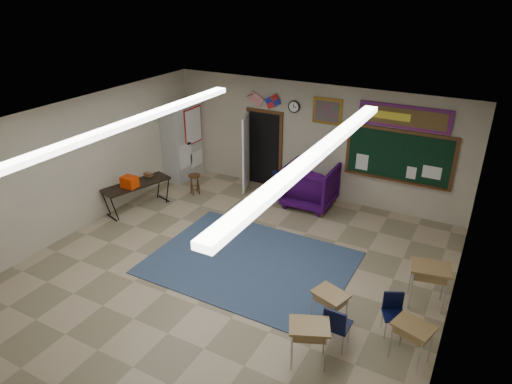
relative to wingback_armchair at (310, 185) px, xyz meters
The scene contains 24 objects.
floor 3.92m from the wingback_armchair, 93.59° to the right, with size 9.00×9.00×0.00m, color tan.
back_wall 1.16m from the wingback_armchair, 111.08° to the left, with size 8.00×0.04×3.00m, color #BAAC96.
left_wall 5.82m from the wingback_armchair, 137.63° to the right, with size 0.04×9.00×3.00m, color #BAAC96.
right_wall 5.47m from the wingback_armchair, 45.85° to the right, with size 0.04×9.00×3.00m, color #BAAC96.
ceiling 4.58m from the wingback_armchair, 93.59° to the right, with size 8.00×9.00×0.04m, color silver.
area_rug 3.12m from the wingback_armchair, 90.80° to the right, with size 4.00×3.00×0.02m, color #31425E.
fluorescent_strips 4.55m from the wingback_armchair, 93.59° to the right, with size 3.86×6.00×0.10m, color white, non-canonical shape.
doorway 1.88m from the wingback_armchair, 164.58° to the left, with size 1.10×0.89×2.16m.
chalkboard 2.23m from the wingback_armchair, 16.83° to the left, with size 2.55×0.14×1.30m.
bulletin_board 2.78m from the wingback_armchair, 16.94° to the left, with size 2.10×0.05×0.55m.
framed_art_print 1.89m from the wingback_armchair, 79.82° to the left, with size 0.75×0.05×0.65m.
wall_clock 2.04m from the wingback_armchair, 143.05° to the left, with size 0.32×0.05×0.32m.
wall_flags 2.59m from the wingback_armchair, 160.86° to the left, with size 1.16×0.06×0.70m, color red, non-canonical shape.
storage_cabinet 3.99m from the wingback_armchair, behind, with size 0.59×1.25×2.20m.
wingback_armchair is the anchor object (origin of this frame).
student_chair_reading 0.75m from the wingback_armchair, behind, with size 0.44×0.44×0.87m, color black, non-canonical shape.
student_chair_desk_a 5.01m from the wingback_armchair, 62.65° to the right, with size 0.40×0.40×0.80m, color black, non-canonical shape.
student_chair_desk_b 4.82m from the wingback_armchair, 51.26° to the right, with size 0.36×0.36×0.73m, color black, non-canonical shape.
student_desk_front_left 4.53m from the wingback_armchair, 63.43° to the right, with size 0.65×0.56×0.66m.
student_desk_front_right 4.31m from the wingback_armchair, 38.84° to the right, with size 0.76×0.63×0.81m.
student_desk_back_left 5.38m from the wingback_armchair, 67.79° to the right, with size 0.73×0.65×0.72m.
student_desk_back_right 5.39m from the wingback_armchair, 51.18° to the right, with size 0.67×0.57×0.68m.
folding_table 4.38m from the wingback_armchair, 148.51° to the right, with size 1.05×1.79×0.97m.
wooden_stool 3.12m from the wingback_armchair, 163.78° to the right, with size 0.31×0.31×0.55m.
Camera 1 is at (4.08, -6.07, 5.34)m, focal length 32.00 mm.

